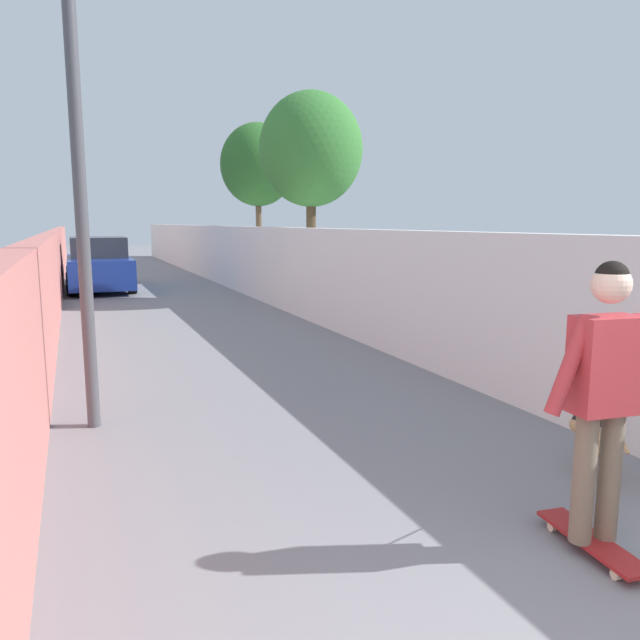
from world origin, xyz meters
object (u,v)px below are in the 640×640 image
dog (596,441)px  car_near (99,265)px  lamp_post (75,102)px  person_skateboarder (604,381)px  skateboard (592,541)px  tree_right_mid (311,150)px  tree_right_near (258,165)px

dog → car_near: size_ratio=0.27×
lamp_post → person_skateboarder: (-3.56, -2.69, -1.97)m
skateboard → dog: 1.27m
person_skateboarder → skateboard: bearing=-166.0°
tree_right_mid → lamp_post: size_ratio=1.13×
skateboard → person_skateboarder: bearing=14.0°
tree_right_mid → skateboard: bearing=167.0°
tree_right_mid → skateboard: 12.23m
dog → car_near: car_near is taller
tree_right_near → tree_right_mid: tree_right_near is taller
skateboard → dog: dog is taller
lamp_post → skateboard: bearing=-142.9°
person_skateboarder → dog: (0.86, -0.92, -0.78)m
lamp_post → tree_right_near: bearing=-22.6°
tree_right_mid → dog: 11.19m
skateboard → dog: size_ratio=0.71×
tree_right_near → tree_right_mid: 6.02m
tree_right_mid → car_near: size_ratio=1.16×
lamp_post → dog: size_ratio=3.83×
lamp_post → dog: lamp_post is taller
skateboard → dog: (0.86, -0.92, 0.21)m
person_skateboarder → car_near: person_skateboarder is taller
dog → skateboard: bearing=133.3°
lamp_post → tree_right_mid: bearing=-34.1°
car_near → lamp_post: bearing=177.3°
dog → car_near: (15.52, 3.00, 0.44)m
tree_right_near → person_skateboarder: tree_right_near is taller
tree_right_near → car_near: bearing=101.2°
tree_right_mid → dog: bearing=170.8°
tree_right_near → skateboard: size_ratio=6.35×
tree_right_near → skateboard: (-17.39, 3.07, -3.75)m
skateboard → person_skateboarder: 0.99m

